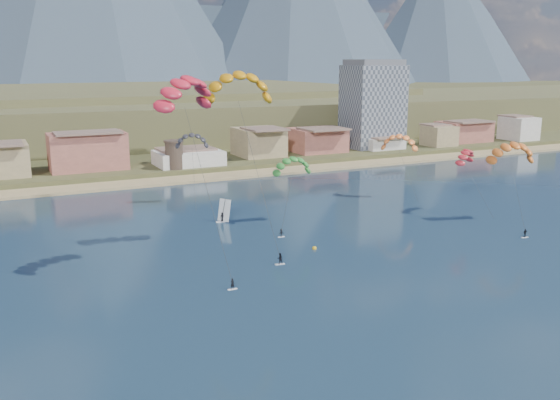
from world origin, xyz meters
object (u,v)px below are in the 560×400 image
(kitesurfer_yellow, at_px, (238,83))
(windsurfer, at_px, (223,215))
(kitesurfer_orange, at_px, (512,149))
(buoy, at_px, (314,248))
(watchtower, at_px, (174,154))
(kitesurfer_red, at_px, (184,88))
(apartment_tower, at_px, (373,104))
(kitesurfer_green, at_px, (292,163))

(kitesurfer_yellow, distance_m, windsurfer, 33.33)
(kitesurfer_orange, xyz_separation_m, windsurfer, (-54.98, 25.45, -13.84))
(kitesurfer_yellow, bearing_deg, buoy, -33.51)
(kitesurfer_orange, bearing_deg, buoy, 179.65)
(watchtower, xyz_separation_m, kitesurfer_orange, (49.06, -81.79, 9.01))
(watchtower, height_order, kitesurfer_red, kitesurfer_red)
(windsurfer, bearing_deg, kitesurfer_red, -120.44)
(apartment_tower, bearing_deg, kitesurfer_orange, -107.90)
(kitesurfer_red, distance_m, kitesurfer_green, 38.74)
(kitesurfer_orange, distance_m, buoy, 49.28)
(kitesurfer_yellow, bearing_deg, windsurfer, 79.59)
(buoy, bearing_deg, watchtower, 91.55)
(windsurfer, bearing_deg, buoy, -72.10)
(kitesurfer_orange, height_order, kitesurfer_green, kitesurfer_orange)
(watchtower, xyz_separation_m, kitesurfer_red, (-21.78, -83.31, 23.03))
(watchtower, distance_m, kitesurfer_orange, 95.80)
(apartment_tower, distance_m, kitesurfer_orange, 100.69)
(kitesurfer_yellow, bearing_deg, kitesurfer_orange, -7.64)
(kitesurfer_red, bearing_deg, kitesurfer_yellow, 36.52)
(kitesurfer_red, xyz_separation_m, kitesurfer_green, (28.69, 19.96, -16.70))
(kitesurfer_red, bearing_deg, kitesurfer_orange, 1.24)
(kitesurfer_red, height_order, kitesurfer_yellow, kitesurfer_yellow)
(watchtower, distance_m, kitesurfer_red, 89.14)
(watchtower, bearing_deg, buoy, -88.45)
(kitesurfer_green, relative_size, buoy, 20.61)
(apartment_tower, distance_m, windsurfer, 112.23)
(kitesurfer_orange, bearing_deg, watchtower, 120.96)
(kitesurfer_red, xyz_separation_m, kitesurfer_orange, (70.84, 1.53, -14.02))
(kitesurfer_orange, distance_m, kitesurfer_green, 46.08)
(apartment_tower, xyz_separation_m, kitesurfer_green, (-73.08, -77.35, -5.12))
(watchtower, distance_m, kitesurfer_green, 64.04)
(buoy, bearing_deg, apartment_tower, 50.83)
(kitesurfer_yellow, bearing_deg, kitesurfer_red, -143.48)
(apartment_tower, xyz_separation_m, kitesurfer_red, (-101.78, -97.31, 11.58))
(apartment_tower, xyz_separation_m, windsurfer, (-85.92, -70.34, -16.28))
(apartment_tower, xyz_separation_m, buoy, (-77.80, -95.50, -17.68))
(buoy, bearing_deg, kitesurfer_orange, -0.35)
(apartment_tower, relative_size, windsurfer, 6.58)
(apartment_tower, bearing_deg, buoy, -129.17)
(apartment_tower, xyz_separation_m, watchtower, (-80.00, -14.00, -11.45))
(watchtower, bearing_deg, kitesurfer_green, -83.77)
(kitesurfer_green, bearing_deg, kitesurfer_yellow, -146.54)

